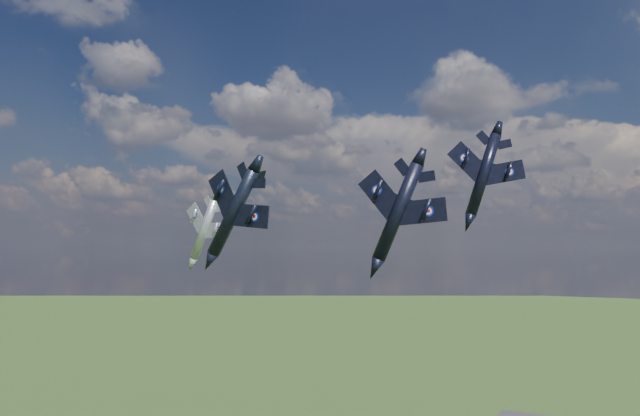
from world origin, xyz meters
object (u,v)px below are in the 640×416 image
at_px(jet_right_navy, 398,212).
at_px(jet_high_navy, 483,174).
at_px(jet_lead_navy, 233,212).
at_px(jet_left_silver, 204,230).

xyz_separation_m(jet_right_navy, jet_high_navy, (3.72, 25.37, 6.38)).
distance_m(jet_right_navy, jet_high_navy, 26.42).
distance_m(jet_lead_navy, jet_high_navy, 35.03).
height_order(jet_lead_navy, jet_left_silver, jet_lead_navy).
xyz_separation_m(jet_lead_navy, jet_left_silver, (-22.20, 23.89, -1.22)).
bearing_deg(jet_lead_navy, jet_left_silver, 141.07).
bearing_deg(jet_right_navy, jet_lead_navy, 167.67).
bearing_deg(jet_high_navy, jet_left_silver, 157.34).
relative_size(jet_lead_navy, jet_high_navy, 1.03).
distance_m(jet_high_navy, jet_left_silver, 48.54).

